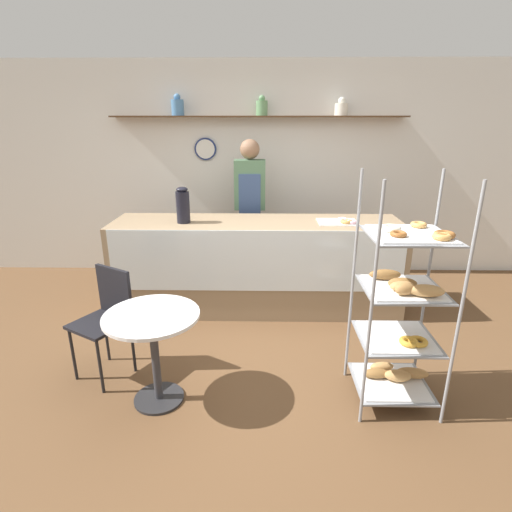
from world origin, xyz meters
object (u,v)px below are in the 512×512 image
pastry_rack (401,313)px  person_worker (250,207)px  cafe_chair (107,311)px  coffee_carafe (183,205)px  cafe_table (153,337)px  donut_tray_counter (342,222)px

pastry_rack → person_worker: (-1.13, 2.20, 0.29)m
cafe_chair → coffee_carafe: (0.42, 1.16, 0.62)m
cafe_table → person_worker: bearing=74.7°
cafe_table → coffee_carafe: (-0.05, 1.53, 0.63)m
coffee_carafe → donut_tray_counter: 1.64m
person_worker → cafe_chair: 2.22m
person_worker → donut_tray_counter: 1.21m
cafe_chair → donut_tray_counter: 2.40m
pastry_rack → coffee_carafe: size_ratio=4.52×
cafe_table → pastry_rack: bearing=1.8°
cafe_table → donut_tray_counter: donut_tray_counter is taller
cafe_chair → donut_tray_counter: bearing=59.7°
cafe_chair → donut_tray_counter: donut_tray_counter is taller
person_worker → cafe_table: 2.38m
cafe_table → donut_tray_counter: bearing=44.0°
cafe_chair → donut_tray_counter: size_ratio=2.18×
cafe_chair → coffee_carafe: size_ratio=2.39×
person_worker → cafe_table: bearing=-105.3°
pastry_rack → cafe_table: (-1.75, -0.05, -0.18)m
donut_tray_counter → pastry_rack: bearing=-83.7°
donut_tray_counter → cafe_table: bearing=-136.0°
pastry_rack → person_worker: 2.49m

